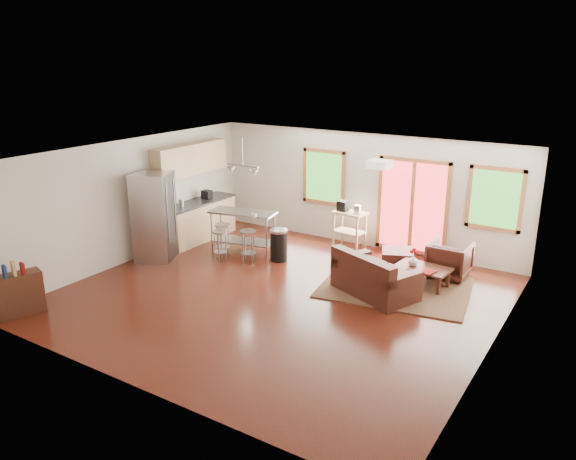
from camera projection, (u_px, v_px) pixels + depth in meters
The scene contains 28 objects.
floor at pixel (279, 297), 10.34m from camera, with size 7.50×7.00×0.02m, color black.
ceiling at pixel (279, 156), 9.56m from camera, with size 7.50×7.00×0.02m, color silver.
back_wall at pixel (363, 190), 12.78m from camera, with size 7.50×0.02×2.60m, color beige.
left_wall at pixel (130, 201), 11.87m from camera, with size 0.02×7.00×2.60m, color beige.
right_wall at pixel (498, 271), 8.03m from camera, with size 0.02×7.00×2.60m, color beige.
front_wall at pixel (128, 298), 7.12m from camera, with size 7.50×0.02×2.60m, color beige.
window_left at pixel (324, 177), 13.19m from camera, with size 1.10×0.05×1.30m.
french_doors at pixel (412, 206), 12.19m from camera, with size 1.60×0.05×2.10m.
window_right at pixel (495, 199), 11.20m from camera, with size 1.10×0.05×1.30m.
rug at pixel (395, 287), 10.70m from camera, with size 2.70×2.08×0.03m, color #445632.
loveseat at pixel (373, 278), 10.31m from camera, with size 1.75×1.39×0.82m.
coffee_table at pixel (423, 270), 10.67m from camera, with size 1.05×0.69×0.40m.
armchair at pixel (449, 258), 11.13m from camera, with size 0.77×0.72×0.79m, color black.
ottoman at pixel (397, 260), 11.57m from camera, with size 0.63×0.63×0.42m, color black.
vase at pixel (413, 259), 10.71m from camera, with size 0.23×0.23×0.34m.
book at pixel (424, 263), 10.42m from camera, with size 0.22×0.03×0.29m, color maroon.
cabinets at pixel (195, 202), 13.21m from camera, with size 0.64×2.24×2.30m.
refrigerator at pixel (155, 217), 11.96m from camera, with size 1.00×0.99×1.90m.
island at pixel (243, 224), 12.51m from camera, with size 1.56×0.87×0.93m.
cup at pixel (254, 215), 11.84m from camera, with size 0.13×0.10×0.13m, color silver.
bar_stool_a at pixel (223, 232), 12.23m from camera, with size 0.43×0.43×0.73m.
bar_stool_b at pixel (220, 239), 11.98m from camera, with size 0.41×0.41×0.67m.
bar_stool_c at pixel (248, 239), 11.85m from camera, with size 0.45×0.45×0.72m.
trash_can at pixel (279, 245), 12.04m from camera, with size 0.48×0.48×0.70m.
kitchen_cart at pixel (349, 217), 12.66m from camera, with size 0.76×0.53×1.10m.
bookshelf at pixel (17, 294), 9.50m from camera, with size 0.56×0.89×0.98m.
ceiling_flush at pixel (380, 164), 9.25m from camera, with size 0.35×0.35×0.12m, color white.
pendant_light at pixel (243, 170), 11.95m from camera, with size 0.80×0.18×0.79m.
Camera 1 is at (5.21, -7.94, 4.27)m, focal length 35.00 mm.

